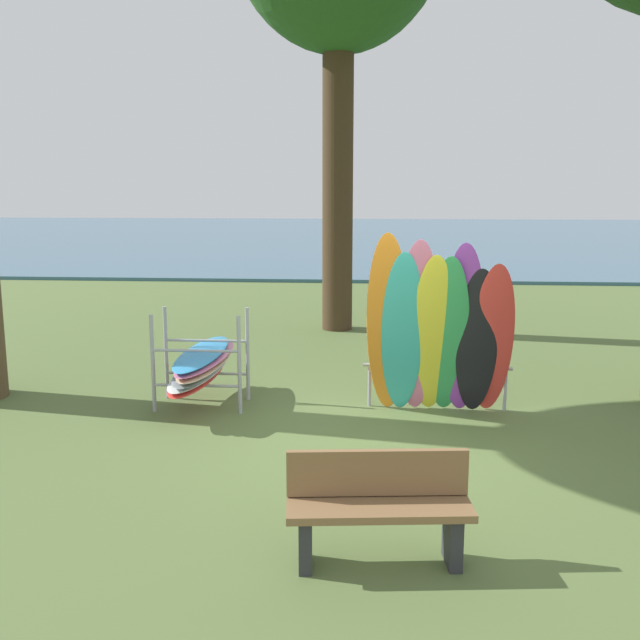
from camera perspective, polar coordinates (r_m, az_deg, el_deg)
ground_plane at (r=8.44m, az=3.76°, el=-9.27°), size 80.00×80.00×0.00m
lake_water at (r=39.16m, az=4.19°, el=6.47°), size 80.00×36.00×0.10m
leaning_board_pile at (r=9.16m, az=9.14°, el=-1.03°), size 1.89×0.66×2.30m
board_storage_rack at (r=9.64m, az=-9.14°, el=-3.41°), size 1.15×2.13×1.25m
park_bench at (r=5.77m, az=4.57°, el=-14.14°), size 1.43×0.55×0.85m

